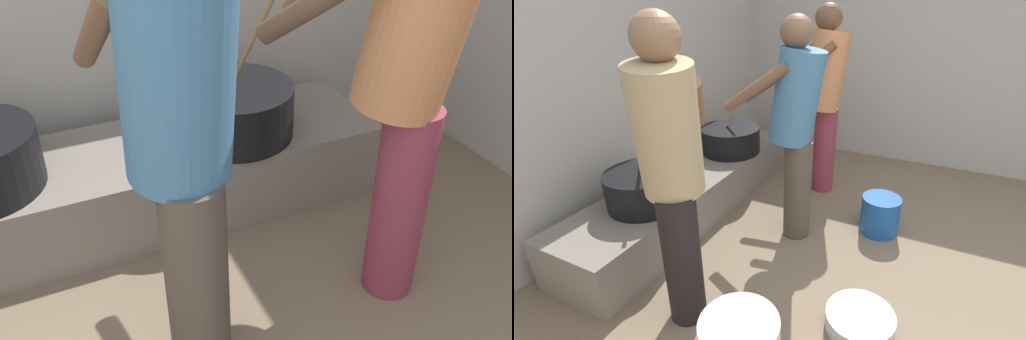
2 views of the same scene
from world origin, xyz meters
The scene contains 4 objects.
hearth_ledge centered at (0.73, 1.94, 0.18)m, with size 2.43×0.60×0.36m, color slate.
cooking_pot_main centered at (1.28, 1.89, 0.48)m, with size 0.55×0.55×0.69m.
cook_in_orange_shirt centered at (1.57, 1.10, 0.94)m, with size 0.70×0.70×1.64m.
cook_in_blue_shirt centered at (0.78, 1.06, 0.90)m, with size 0.37×0.67×1.57m.
Camera 1 is at (0.42, -0.23, 1.64)m, focal length 39.73 mm.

